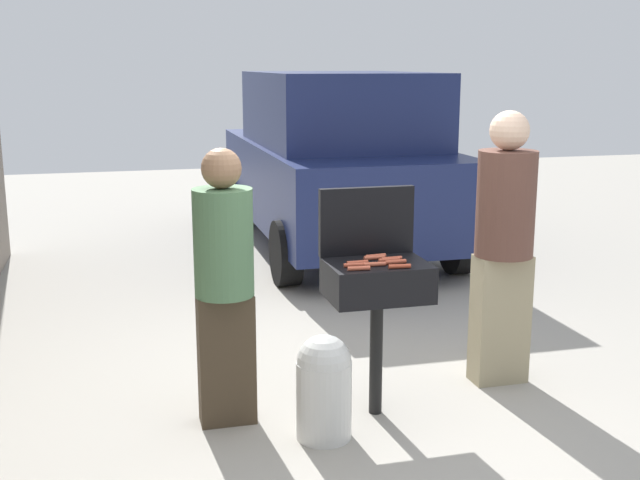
{
  "coord_description": "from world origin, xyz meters",
  "views": [
    {
      "loc": [
        -1.43,
        -4.4,
        2.11
      ],
      "look_at": [
        -0.16,
        0.46,
        1.0
      ],
      "focal_mm": 44.78,
      "sensor_mm": 36.0,
      "label": 1
    }
  ],
  "objects_px": {
    "hot_dog_3": "(375,264)",
    "hot_dog_8": "(400,266)",
    "hot_dog_9": "(376,256)",
    "person_left": "(224,278)",
    "hot_dog_5": "(396,262)",
    "hot_dog_0": "(389,260)",
    "hot_dog_7": "(391,259)",
    "parked_minivan": "(335,160)",
    "propane_tank": "(324,385)",
    "person_right": "(504,239)",
    "bbq_grill": "(377,286)",
    "hot_dog_2": "(357,263)",
    "hot_dog_6": "(355,265)",
    "hot_dog_1": "(374,258)",
    "hot_dog_4": "(359,268)"
  },
  "relations": [
    {
      "from": "hot_dog_5",
      "to": "person_right",
      "type": "height_order",
      "value": "person_right"
    },
    {
      "from": "hot_dog_7",
      "to": "person_right",
      "type": "relative_size",
      "value": 0.07
    },
    {
      "from": "hot_dog_1",
      "to": "hot_dog_4",
      "type": "bearing_deg",
      "value": -127.3
    },
    {
      "from": "propane_tank",
      "to": "hot_dog_7",
      "type": "bearing_deg",
      "value": 28.33
    },
    {
      "from": "hot_dog_9",
      "to": "propane_tank",
      "type": "height_order",
      "value": "hot_dog_9"
    },
    {
      "from": "hot_dog_8",
      "to": "parked_minivan",
      "type": "relative_size",
      "value": 0.03
    },
    {
      "from": "hot_dog_5",
      "to": "propane_tank",
      "type": "xyz_separation_m",
      "value": [
        -0.49,
        -0.18,
        -0.65
      ]
    },
    {
      "from": "bbq_grill",
      "to": "hot_dog_6",
      "type": "xyz_separation_m",
      "value": [
        -0.16,
        -0.07,
        0.16
      ]
    },
    {
      "from": "hot_dog_6",
      "to": "bbq_grill",
      "type": "bearing_deg",
      "value": 23.22
    },
    {
      "from": "hot_dog_7",
      "to": "hot_dog_9",
      "type": "relative_size",
      "value": 1.0
    },
    {
      "from": "hot_dog_0",
      "to": "person_left",
      "type": "height_order",
      "value": "person_left"
    },
    {
      "from": "person_right",
      "to": "bbq_grill",
      "type": "bearing_deg",
      "value": 21.01
    },
    {
      "from": "hot_dog_3",
      "to": "hot_dog_8",
      "type": "distance_m",
      "value": 0.15
    },
    {
      "from": "hot_dog_7",
      "to": "parked_minivan",
      "type": "height_order",
      "value": "parked_minivan"
    },
    {
      "from": "hot_dog_5",
      "to": "person_right",
      "type": "relative_size",
      "value": 0.07
    },
    {
      "from": "hot_dog_5",
      "to": "hot_dog_8",
      "type": "distance_m",
      "value": 0.1
    },
    {
      "from": "hot_dog_3",
      "to": "hot_dog_6",
      "type": "height_order",
      "value": "same"
    },
    {
      "from": "hot_dog_1",
      "to": "hot_dog_8",
      "type": "bearing_deg",
      "value": -72.3
    },
    {
      "from": "bbq_grill",
      "to": "hot_dog_8",
      "type": "bearing_deg",
      "value": -64.46
    },
    {
      "from": "hot_dog_0",
      "to": "hot_dog_3",
      "type": "xyz_separation_m",
      "value": [
        -0.11,
        -0.08,
        0.0
      ]
    },
    {
      "from": "hot_dog_1",
      "to": "hot_dog_7",
      "type": "bearing_deg",
      "value": -28.64
    },
    {
      "from": "hot_dog_3",
      "to": "hot_dog_7",
      "type": "xyz_separation_m",
      "value": [
        0.14,
        0.1,
        0.0
      ]
    },
    {
      "from": "hot_dog_0",
      "to": "hot_dog_8",
      "type": "bearing_deg",
      "value": -86.61
    },
    {
      "from": "propane_tank",
      "to": "person_left",
      "type": "height_order",
      "value": "person_left"
    },
    {
      "from": "hot_dog_0",
      "to": "hot_dog_5",
      "type": "height_order",
      "value": "same"
    },
    {
      "from": "hot_dog_9",
      "to": "person_left",
      "type": "relative_size",
      "value": 0.08
    },
    {
      "from": "hot_dog_9",
      "to": "person_left",
      "type": "bearing_deg",
      "value": 179.9
    },
    {
      "from": "bbq_grill",
      "to": "person_right",
      "type": "height_order",
      "value": "person_right"
    },
    {
      "from": "hot_dog_1",
      "to": "hot_dog_5",
      "type": "distance_m",
      "value": 0.16
    },
    {
      "from": "hot_dog_5",
      "to": "person_right",
      "type": "distance_m",
      "value": 0.94
    },
    {
      "from": "hot_dog_0",
      "to": "hot_dog_9",
      "type": "height_order",
      "value": "same"
    },
    {
      "from": "hot_dog_0",
      "to": "hot_dog_3",
      "type": "bearing_deg",
      "value": -146.55
    },
    {
      "from": "hot_dog_2",
      "to": "hot_dog_6",
      "type": "distance_m",
      "value": 0.06
    },
    {
      "from": "hot_dog_0",
      "to": "hot_dog_1",
      "type": "bearing_deg",
      "value": 130.29
    },
    {
      "from": "hot_dog_5",
      "to": "propane_tank",
      "type": "bearing_deg",
      "value": -159.39
    },
    {
      "from": "propane_tank",
      "to": "parked_minivan",
      "type": "xyz_separation_m",
      "value": [
        1.39,
        4.7,
        0.7
      ]
    },
    {
      "from": "hot_dog_2",
      "to": "hot_dog_3",
      "type": "bearing_deg",
      "value": -35.25
    },
    {
      "from": "hot_dog_0",
      "to": "propane_tank",
      "type": "distance_m",
      "value": 0.83
    },
    {
      "from": "hot_dog_9",
      "to": "parked_minivan",
      "type": "xyz_separation_m",
      "value": [
        0.97,
        4.36,
        0.06
      ]
    },
    {
      "from": "hot_dog_8",
      "to": "person_right",
      "type": "distance_m",
      "value": 0.99
    },
    {
      "from": "hot_dog_3",
      "to": "hot_dog_2",
      "type": "bearing_deg",
      "value": 144.75
    },
    {
      "from": "hot_dog_8",
      "to": "parked_minivan",
      "type": "bearing_deg",
      "value": 78.76
    },
    {
      "from": "bbq_grill",
      "to": "hot_dog_5",
      "type": "bearing_deg",
      "value": -33.36
    },
    {
      "from": "hot_dog_1",
      "to": "hot_dog_2",
      "type": "xyz_separation_m",
      "value": [
        -0.14,
        -0.09,
        0.0
      ]
    },
    {
      "from": "hot_dog_0",
      "to": "hot_dog_4",
      "type": "bearing_deg",
      "value": -148.58
    },
    {
      "from": "hot_dog_8",
      "to": "hot_dog_4",
      "type": "bearing_deg",
      "value": 176.39
    },
    {
      "from": "hot_dog_2",
      "to": "hot_dog_6",
      "type": "xyz_separation_m",
      "value": [
        -0.03,
        -0.05,
        0.0
      ]
    },
    {
      "from": "hot_dog_0",
      "to": "person_right",
      "type": "height_order",
      "value": "person_right"
    },
    {
      "from": "hot_dog_5",
      "to": "hot_dog_8",
      "type": "relative_size",
      "value": 1.0
    },
    {
      "from": "person_right",
      "to": "propane_tank",
      "type": "bearing_deg",
      "value": 25.94
    }
  ]
}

